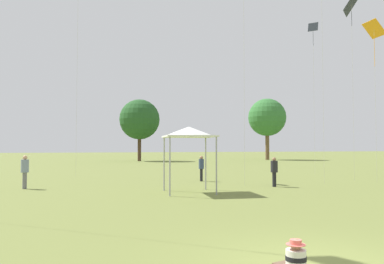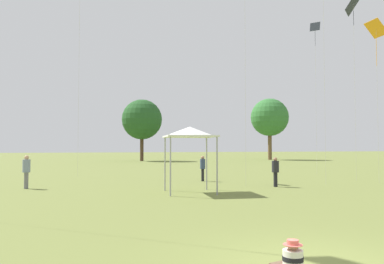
# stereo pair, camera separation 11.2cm
# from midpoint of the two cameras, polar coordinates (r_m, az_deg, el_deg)

# --- Properties ---
(seated_toddler) EXTENTS (0.55, 0.63, 0.58)m
(seated_toddler) POSITION_cam_midpoint_polar(r_m,az_deg,el_deg) (7.19, 14.94, -18.15)
(seated_toddler) COLOR brown
(seated_toddler) RESTS_ON ground
(person_standing_0) EXTENTS (0.51, 0.51, 1.63)m
(person_standing_0) POSITION_cam_midpoint_polar(r_m,az_deg,el_deg) (21.32, 12.27, -5.59)
(person_standing_0) COLOR black
(person_standing_0) RESTS_ON ground
(person_standing_2) EXTENTS (0.41, 0.41, 1.76)m
(person_standing_2) POSITION_cam_midpoint_polar(r_m,az_deg,el_deg) (21.67, -24.26, -5.17)
(person_standing_2) COLOR slate
(person_standing_2) RESTS_ON ground
(person_standing_3) EXTENTS (0.35, 0.35, 1.63)m
(person_standing_3) POSITION_cam_midpoint_polar(r_m,az_deg,el_deg) (24.16, 1.30, -5.21)
(person_standing_3) COLOR black
(person_standing_3) RESTS_ON ground
(canopy_tent) EXTENTS (2.66, 2.66, 3.19)m
(canopy_tent) POSITION_cam_midpoint_polar(r_m,az_deg,el_deg) (18.10, -0.63, -0.10)
(canopy_tent) COLOR white
(canopy_tent) RESTS_ON ground
(kite_0) EXTENTS (1.69, 1.64, 12.42)m
(kite_0) POSITION_cam_midpoint_polar(r_m,az_deg,el_deg) (28.41, 23.02, 17.21)
(kite_0) COLOR #1E2328
(kite_0) RESTS_ON ground
(kite_3) EXTENTS (0.74, 0.76, 12.23)m
(kite_3) POSITION_cam_midpoint_polar(r_m,az_deg,el_deg) (32.49, 17.88, 13.93)
(kite_3) COLOR #1E2328
(kite_3) RESTS_ON ground
(kite_7) EXTENTS (0.89, 1.25, 10.01)m
(kite_7) POSITION_cam_midpoint_polar(r_m,az_deg,el_deg) (26.60, 25.89, 13.50)
(kite_7) COLOR orange
(kite_7) RESTS_ON ground
(distant_tree_0) EXTENTS (6.53, 6.53, 10.65)m
(distant_tree_0) POSITION_cam_midpoint_polar(r_m,az_deg,el_deg) (66.40, 11.33, 2.18)
(distant_tree_0) COLOR brown
(distant_tree_0) RESTS_ON ground
(distant_tree_1) EXTENTS (6.33, 6.33, 9.72)m
(distant_tree_1) POSITION_cam_midpoint_polar(r_m,az_deg,el_deg) (59.57, -8.05, 1.89)
(distant_tree_1) COLOR #473323
(distant_tree_1) RESTS_ON ground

